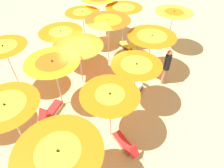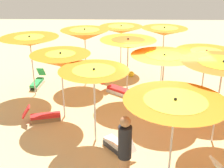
{
  "view_description": "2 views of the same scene",
  "coord_description": "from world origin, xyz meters",
  "px_view_note": "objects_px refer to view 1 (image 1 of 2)",
  "views": [
    {
      "loc": [
        7.31,
        -1.33,
        6.62
      ],
      "look_at": [
        1.37,
        0.65,
        0.82
      ],
      "focal_mm": 31.38,
      "sensor_mm": 36.0,
      "label": 1
    },
    {
      "loc": [
        1.39,
        8.67,
        4.82
      ],
      "look_at": [
        1.63,
        -0.66,
        0.97
      ],
      "focal_mm": 46.12,
      "sensor_mm": 36.0,
      "label": 2
    }
  ],
  "objects_px": {
    "beach_umbrella_3": "(151,39)",
    "beach_umbrella_7": "(78,49)",
    "lounger_0": "(137,88)",
    "beach_umbrella_2": "(136,68)",
    "beach_umbrella_12": "(61,35)",
    "beach_umbrella_13": "(82,15)",
    "beach_umbrella_0": "(59,155)",
    "beach_ball": "(6,110)",
    "lounger_2": "(125,143)",
    "lounger_5": "(51,110)",
    "beachgoer_0": "(167,67)",
    "beach_umbrella_8": "(108,23)",
    "beach_umbrella_9": "(124,11)",
    "beach_umbrella_4": "(173,15)",
    "beach_umbrella_14": "(99,1)",
    "beach_umbrella_5": "(7,110)",
    "beach_umbrella_1": "(110,99)",
    "beach_umbrella_11": "(4,50)",
    "lounger_4": "(127,46)",
    "lounger_3": "(143,61)",
    "beach_umbrella_6": "(53,65)"
  },
  "relations": [
    {
      "from": "beach_umbrella_3",
      "to": "beach_umbrella_7",
      "type": "relative_size",
      "value": 1.03
    },
    {
      "from": "beach_umbrella_7",
      "to": "lounger_0",
      "type": "height_order",
      "value": "beach_umbrella_7"
    },
    {
      "from": "beach_umbrella_2",
      "to": "beach_umbrella_12",
      "type": "xyz_separation_m",
      "value": [
        -3.68,
        -2.33,
        -0.1
      ]
    },
    {
      "from": "beach_umbrella_13",
      "to": "lounger_0",
      "type": "xyz_separation_m",
      "value": [
        4.76,
        1.42,
        -1.82
      ]
    },
    {
      "from": "beach_umbrella_0",
      "to": "beach_ball",
      "type": "bearing_deg",
      "value": -151.76
    },
    {
      "from": "lounger_2",
      "to": "lounger_5",
      "type": "bearing_deg",
      "value": 29.87
    },
    {
      "from": "beachgoer_0",
      "to": "beach_ball",
      "type": "relative_size",
      "value": 7.26
    },
    {
      "from": "beach_umbrella_8",
      "to": "beach_umbrella_9",
      "type": "xyz_separation_m",
      "value": [
        -1.62,
        1.46,
        -0.23
      ]
    },
    {
      "from": "beach_umbrella_13",
      "to": "beach_umbrella_0",
      "type": "bearing_deg",
      "value": -15.78
    },
    {
      "from": "beach_umbrella_4",
      "to": "beach_umbrella_12",
      "type": "distance_m",
      "value": 6.07
    },
    {
      "from": "beach_umbrella_14",
      "to": "beach_umbrella_2",
      "type": "bearing_deg",
      "value": -3.05
    },
    {
      "from": "beach_umbrella_5",
      "to": "beach_umbrella_3",
      "type": "bearing_deg",
      "value": 113.59
    },
    {
      "from": "beach_umbrella_4",
      "to": "beachgoer_0",
      "type": "xyz_separation_m",
      "value": [
        2.7,
        -1.73,
        -1.12
      ]
    },
    {
      "from": "beach_umbrella_1",
      "to": "lounger_5",
      "type": "height_order",
      "value": "beach_umbrella_1"
    },
    {
      "from": "beach_umbrella_1",
      "to": "beach_umbrella_2",
      "type": "relative_size",
      "value": 1.01
    },
    {
      "from": "beach_umbrella_11",
      "to": "beach_umbrella_1",
      "type": "bearing_deg",
      "value": 41.47
    },
    {
      "from": "beach_umbrella_4",
      "to": "beach_umbrella_13",
      "type": "distance_m",
      "value": 5.01
    },
    {
      "from": "beach_umbrella_1",
      "to": "lounger_4",
      "type": "relative_size",
      "value": 1.8
    },
    {
      "from": "beach_umbrella_11",
      "to": "lounger_3",
      "type": "xyz_separation_m",
      "value": [
        0.02,
        6.45,
        -2.05
      ]
    },
    {
      "from": "beach_umbrella_2",
      "to": "beach_umbrella_13",
      "type": "bearing_deg",
      "value": -170.55
    },
    {
      "from": "beach_umbrella_4",
      "to": "lounger_3",
      "type": "height_order",
      "value": "beach_umbrella_4"
    },
    {
      "from": "beach_umbrella_14",
      "to": "beach_umbrella_1",
      "type": "bearing_deg",
      "value": -13.08
    },
    {
      "from": "beach_umbrella_4",
      "to": "beach_umbrella_5",
      "type": "height_order",
      "value": "beach_umbrella_5"
    },
    {
      "from": "beach_ball",
      "to": "beach_umbrella_7",
      "type": "bearing_deg",
      "value": 104.37
    },
    {
      "from": "beach_umbrella_11",
      "to": "lounger_5",
      "type": "relative_size",
      "value": 2.01
    },
    {
      "from": "beach_umbrella_0",
      "to": "beach_umbrella_9",
      "type": "distance_m",
      "value": 9.03
    },
    {
      "from": "beach_umbrella_13",
      "to": "lounger_4",
      "type": "distance_m",
      "value": 3.18
    },
    {
      "from": "beach_umbrella_1",
      "to": "beach_umbrella_4",
      "type": "xyz_separation_m",
      "value": [
        -4.7,
        5.16,
        0.1
      ]
    },
    {
      "from": "beach_umbrella_8",
      "to": "beach_ball",
      "type": "height_order",
      "value": "beach_umbrella_8"
    },
    {
      "from": "beach_umbrella_3",
      "to": "beach_umbrella_1",
      "type": "bearing_deg",
      "value": -44.66
    },
    {
      "from": "beach_umbrella_11",
      "to": "beach_umbrella_13",
      "type": "bearing_deg",
      "value": 126.9
    },
    {
      "from": "beach_umbrella_2",
      "to": "beachgoer_0",
      "type": "height_order",
      "value": "beach_umbrella_2"
    },
    {
      "from": "beach_umbrella_2",
      "to": "beach_ball",
      "type": "distance_m",
      "value": 5.78
    },
    {
      "from": "beach_umbrella_11",
      "to": "beach_umbrella_12",
      "type": "relative_size",
      "value": 1.14
    },
    {
      "from": "beachgoer_0",
      "to": "beach_umbrella_14",
      "type": "bearing_deg",
      "value": 152.47
    },
    {
      "from": "beach_umbrella_2",
      "to": "beach_umbrella_14",
      "type": "distance_m",
      "value": 6.46
    },
    {
      "from": "beach_umbrella_13",
      "to": "beach_ball",
      "type": "bearing_deg",
      "value": -46.58
    },
    {
      "from": "beach_umbrella_7",
      "to": "beach_ball",
      "type": "relative_size",
      "value": 8.5
    },
    {
      "from": "beach_umbrella_8",
      "to": "lounger_3",
      "type": "height_order",
      "value": "beach_umbrella_8"
    },
    {
      "from": "beach_umbrella_7",
      "to": "lounger_2",
      "type": "relative_size",
      "value": 1.75
    },
    {
      "from": "beach_umbrella_0",
      "to": "beach_umbrella_11",
      "type": "relative_size",
      "value": 0.98
    },
    {
      "from": "beach_umbrella_13",
      "to": "beach_umbrella_9",
      "type": "bearing_deg",
      "value": 81.11
    },
    {
      "from": "beach_umbrella_9",
      "to": "lounger_3",
      "type": "relative_size",
      "value": 1.73
    },
    {
      "from": "beach_umbrella_5",
      "to": "beach_umbrella_14",
      "type": "xyz_separation_m",
      "value": [
        -7.2,
        4.82,
        0.14
      ]
    },
    {
      "from": "beach_umbrella_6",
      "to": "beach_umbrella_12",
      "type": "distance_m",
      "value": 2.77
    },
    {
      "from": "beach_umbrella_8",
      "to": "beach_umbrella_1",
      "type": "bearing_deg",
      "value": -16.86
    },
    {
      "from": "beach_umbrella_14",
      "to": "beach_ball",
      "type": "height_order",
      "value": "beach_umbrella_14"
    },
    {
      "from": "beach_umbrella_4",
      "to": "beach_ball",
      "type": "relative_size",
      "value": 9.18
    },
    {
      "from": "beachgoer_0",
      "to": "beach_umbrella_9",
      "type": "bearing_deg",
      "value": 143.59
    },
    {
      "from": "beach_umbrella_2",
      "to": "beach_umbrella_4",
      "type": "xyz_separation_m",
      "value": [
        -3.52,
        3.73,
        0.11
      ]
    }
  ]
}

